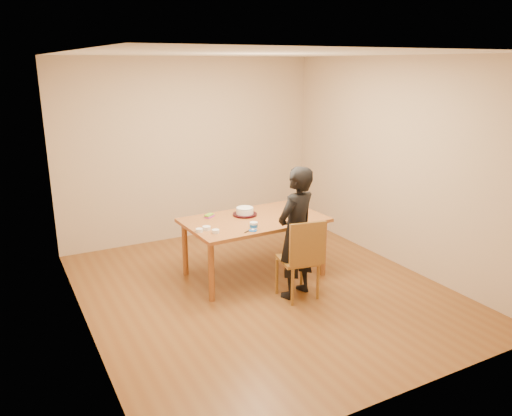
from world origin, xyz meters
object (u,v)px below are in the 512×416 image
cake (245,211)px  dining_table (254,220)px  cake_plate (245,214)px  person (296,233)px  dining_chair (298,260)px

cake → dining_table: bearing=-77.0°
cake_plate → person: (0.19, -0.90, 0.00)m
dining_chair → cake: size_ratio=1.83×
dining_chair → person: (0.00, 0.05, 0.31)m
dining_chair → person: size_ratio=0.26×
dining_chair → cake_plate: bearing=111.5°
cake_plate → person: bearing=-78.1°
dining_chair → person: person is taller
cake_plate → cake: 0.05m
cake → person: bearing=-78.1°
dining_table → dining_chair: 0.84m
cake_plate → cake: bearing=0.0°
dining_chair → cake_plate: 1.02m
cake_plate → cake: (0.00, 0.00, 0.05)m
cake_plate → person: size_ratio=0.20×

